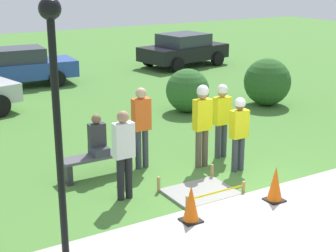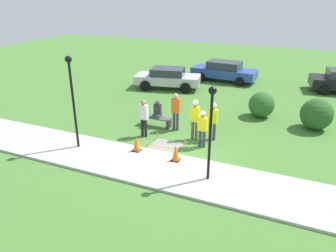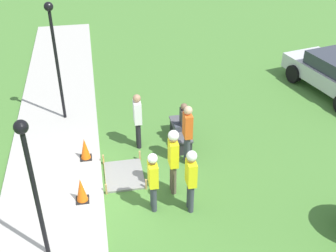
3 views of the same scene
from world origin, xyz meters
name	(u,v)px [view 1 (image 1 of 3)]	position (x,y,z in m)	size (l,w,h in m)	color
ground_plane	(249,197)	(0.00, 0.00, 0.00)	(60.00, 60.00, 0.00)	#477A33
sidewalk	(297,221)	(0.00, -1.33, 0.05)	(28.00, 2.67, 0.10)	#ADAAA3
wet_concrete_patch	(201,192)	(-0.75, 0.61, 0.04)	(1.39, 1.12, 0.32)	gray
traffic_cone_near_patch	(191,204)	(-1.67, -0.42, 0.43)	(0.34, 0.34, 0.68)	black
traffic_cone_far_patch	(275,184)	(0.17, -0.54, 0.44)	(0.34, 0.34, 0.70)	black
park_bench	(97,162)	(-2.16, 2.54, 0.35)	(1.59, 0.44, 0.50)	#2D2D33
person_seated_on_bench	(98,139)	(-2.11, 2.59, 0.85)	(0.36, 0.44, 0.89)	#383D47
worker_supervisor	(222,114)	(0.88, 2.14, 1.07)	(0.40, 0.26, 1.80)	#383D47
worker_assistant	(202,118)	(0.12, 1.85, 1.17)	(0.40, 0.28, 1.92)	brown
worker_trainee	(239,128)	(0.68, 1.23, 1.00)	(0.40, 0.24, 1.70)	#383D47
bystander_in_orange_shirt	(141,123)	(-1.08, 2.49, 1.08)	(0.40, 0.25, 1.87)	#383D47
bystander_in_gray_shirt	(124,149)	(-2.16, 1.21, 1.03)	(0.40, 0.24, 1.80)	black
lamppost_far	(56,107)	(-4.20, -1.07, 2.68)	(0.28, 0.28, 3.94)	black
parked_car_black	(184,49)	(6.73, 12.89, 0.78)	(4.36, 2.73, 1.51)	black
parked_car_blue	(12,67)	(-1.30, 12.54, 0.77)	(4.87, 2.19, 1.48)	#28479E
shrub_rounded_near	(267,82)	(5.20, 5.39, 0.78)	(1.56, 1.56, 1.56)	#285623
shrub_rounded_mid	(268,87)	(5.23, 5.36, 0.62)	(1.25, 1.25, 1.25)	#2D6028
shrub_rounded_far	(188,90)	(2.46, 6.03, 0.69)	(1.38, 1.38, 1.38)	#2D6028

